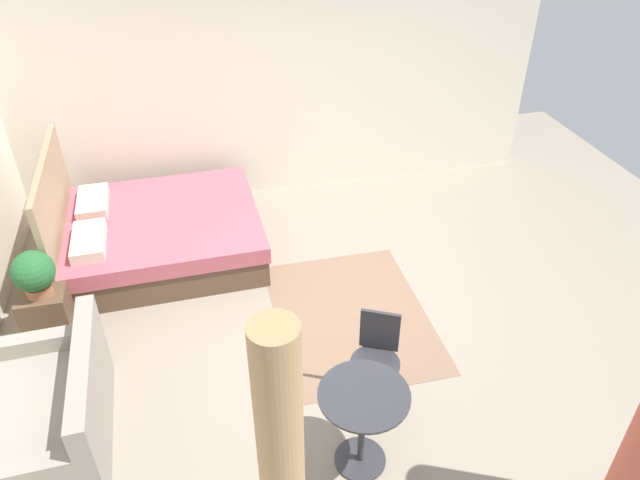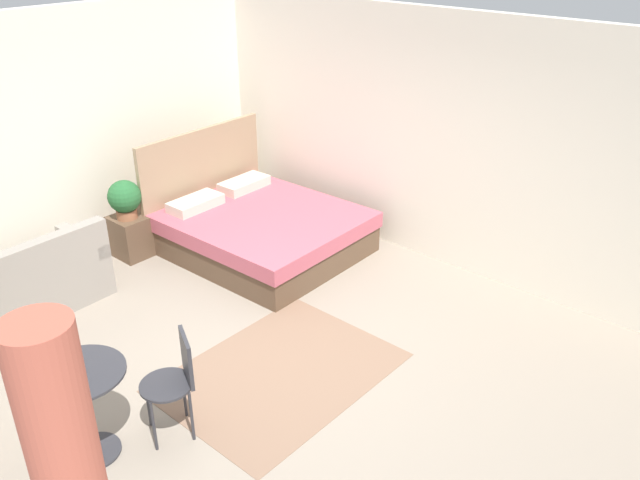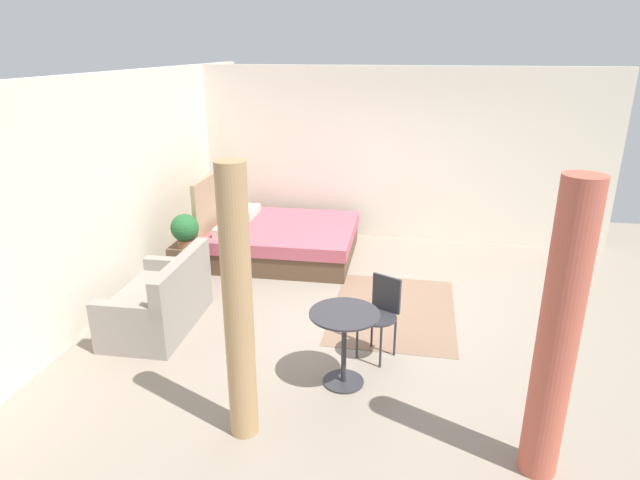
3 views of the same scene
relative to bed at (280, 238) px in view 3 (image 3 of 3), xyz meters
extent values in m
cube|color=gray|center=(-1.49, -1.71, -0.30)|extent=(8.48, 9.63, 0.02)
cube|color=silver|center=(-1.49, 1.61, 1.11)|extent=(8.48, 0.12, 2.78)
cube|color=silver|center=(1.25, -1.71, 1.11)|extent=(0.12, 6.63, 2.78)
cube|color=#7F604C|center=(-1.53, -1.84, -0.28)|extent=(1.98, 1.47, 0.01)
cube|color=brown|center=(0.00, -0.09, -0.13)|extent=(1.86, 2.08, 0.31)
cube|color=#B25160|center=(0.00, -0.09, 0.12)|extent=(1.90, 2.12, 0.18)
cube|color=#997F60|center=(-0.02, 0.96, 0.36)|extent=(1.87, 0.10, 1.30)
cube|color=beige|center=(-0.41, 0.64, 0.27)|extent=(0.66, 0.34, 0.12)
cube|color=beige|center=(0.38, 0.66, 0.27)|extent=(0.66, 0.34, 0.12)
cube|color=gray|center=(-2.41, 0.82, -0.07)|extent=(1.43, 0.86, 0.43)
cube|color=gray|center=(-2.40, 0.48, 0.36)|extent=(1.40, 0.18, 0.43)
cube|color=gray|center=(-1.78, 0.84, 0.22)|extent=(0.17, 0.82, 0.15)
cube|color=gray|center=(-3.04, 0.80, 0.22)|extent=(0.17, 0.82, 0.15)
cube|color=brown|center=(-1.01, 1.02, -0.04)|extent=(0.54, 0.43, 0.49)
cylinder|color=#935B3D|center=(-1.11, 1.01, 0.26)|extent=(0.23, 0.23, 0.11)
sphere|color=#235B2D|center=(-1.11, 1.01, 0.47)|extent=(0.38, 0.38, 0.38)
cylinder|color=#2D2D33|center=(-3.13, -1.45, -0.28)|extent=(0.39, 0.39, 0.02)
cylinder|color=#2D2D33|center=(-3.13, -1.45, 0.08)|extent=(0.05, 0.05, 0.73)
cylinder|color=#2D2D33|center=(-3.13, -1.45, 0.46)|extent=(0.66, 0.66, 0.02)
cylinder|color=#2D2D33|center=(-2.67, -1.52, -0.06)|extent=(0.02, 0.02, 0.45)
cylinder|color=#2D2D33|center=(-2.80, -1.78, -0.06)|extent=(0.02, 0.02, 0.45)
cylinder|color=#2D2D33|center=(-2.42, -1.65, -0.06)|extent=(0.02, 0.02, 0.45)
cylinder|color=#2D2D33|center=(-2.55, -1.90, -0.06)|extent=(0.02, 0.02, 0.45)
cylinder|color=#2D2D33|center=(-2.61, -1.71, 0.18)|extent=(0.54, 0.54, 0.02)
cube|color=#2D2D33|center=(-2.46, -1.79, 0.38)|extent=(0.17, 0.30, 0.38)
cylinder|color=#C15B47|center=(-3.97, -3.07, 0.87)|extent=(0.28, 0.28, 2.31)
cylinder|color=tan|center=(-3.97, -0.73, 0.87)|extent=(0.23, 0.23, 2.31)
camera|label=1|loc=(-5.76, -0.50, 3.69)|focal=33.18mm
camera|label=2|loc=(-4.76, -5.13, 3.33)|focal=36.53mm
camera|label=3|loc=(-7.54, -2.05, 2.78)|focal=30.34mm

